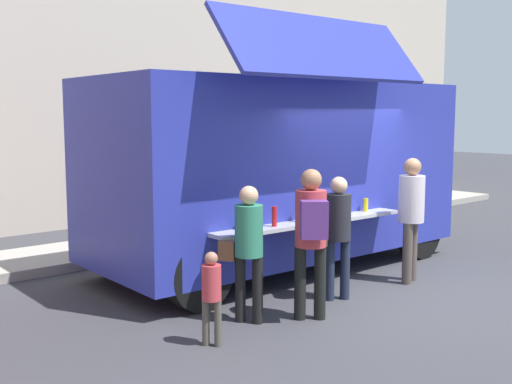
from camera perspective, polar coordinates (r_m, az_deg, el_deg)
ground_plane at (r=8.56m, az=14.67°, el=-9.46°), size 60.00×60.00×0.00m
food_truck_main at (r=9.74m, az=2.10°, el=2.28°), size 5.96×3.29×3.72m
trash_bin at (r=13.99m, az=6.17°, el=-0.73°), size 0.60×0.60×1.02m
customer_front_ordering at (r=8.10m, az=7.45°, el=-3.24°), size 0.52×0.38×1.62m
customer_mid_with_backpack at (r=7.23m, az=5.09°, el=-3.39°), size 0.53×0.57×1.79m
customer_rear_waiting at (r=7.16m, az=-0.78°, el=-4.62°), size 0.41×0.50×1.60m
customer_extra_browsing at (r=9.14m, az=14.07°, el=-1.49°), size 0.37×0.37×1.80m
child_near_queue at (r=6.53m, az=-4.11°, el=-8.97°), size 0.20×0.20×1.00m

